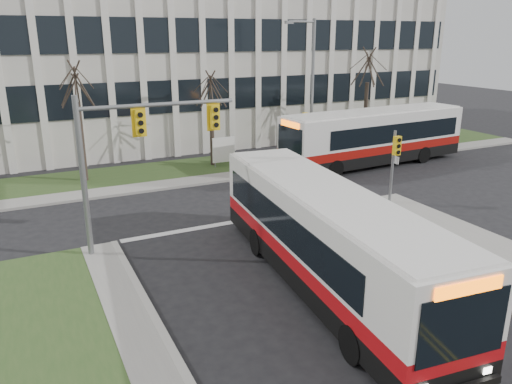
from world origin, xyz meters
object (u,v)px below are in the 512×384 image
object	(u,v)px
streetlight	(310,84)
bus_cross	(374,138)
directory_sign	(224,150)
bus_main	(326,240)

from	to	relation	value
streetlight	bus_cross	size ratio (longest dim) A/B	0.70
streetlight	directory_sign	world-z (taller)	streetlight
bus_cross	bus_main	bearing A→B (deg)	-47.70
bus_cross	streetlight	bearing A→B (deg)	-124.99
streetlight	bus_cross	bearing A→B (deg)	-31.06
streetlight	bus_main	xyz separation A→B (m)	(-8.52, -14.90, -3.51)
directory_sign	bus_cross	bearing A→B (deg)	-20.87
bus_main	bus_cross	xyz separation A→B (m)	(12.17, 12.70, 0.07)
directory_sign	bus_cross	world-z (taller)	bus_cross
streetlight	directory_sign	size ratio (longest dim) A/B	4.60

